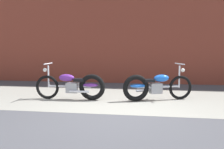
{
  "coord_description": "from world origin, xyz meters",
  "views": [
    {
      "loc": [
        0.66,
        -5.32,
        1.46
      ],
      "look_at": [
        -0.35,
        1.23,
        0.75
      ],
      "focal_mm": 40.5,
      "sensor_mm": 36.0,
      "label": 1
    }
  ],
  "objects": [
    {
      "name": "ground_plane",
      "position": [
        0.0,
        0.0,
        0.0
      ],
      "size": [
        80.0,
        80.0,
        0.0
      ],
      "primitive_type": "plane",
      "color": "#47474C"
    },
    {
      "name": "sidewalk_slab",
      "position": [
        0.0,
        1.75,
        0.0
      ],
      "size": [
        36.0,
        3.5,
        0.01
      ],
      "primitive_type": "cube",
      "color": "gray",
      "rests_on": "ground"
    },
    {
      "name": "brick_building_wall",
      "position": [
        0.0,
        5.2,
        2.28
      ],
      "size": [
        36.0,
        0.5,
        4.55
      ],
      "primitive_type": "cube",
      "color": "brown",
      "rests_on": "ground"
    },
    {
      "name": "motorcycle_purple",
      "position": [
        -1.43,
        1.42,
        0.4
      ],
      "size": [
        2.01,
        0.58,
        1.03
      ],
      "rotation": [
        0.0,
        0.0,
        3.16
      ],
      "color": "black",
      "rests_on": "ground"
    },
    {
      "name": "motorcycle_blue",
      "position": [
        0.73,
        1.63,
        0.4
      ],
      "size": [
        1.92,
        0.89,
        1.03
      ],
      "rotation": [
        0.0,
        0.0,
        0.35
      ],
      "color": "black",
      "rests_on": "ground"
    }
  ]
}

